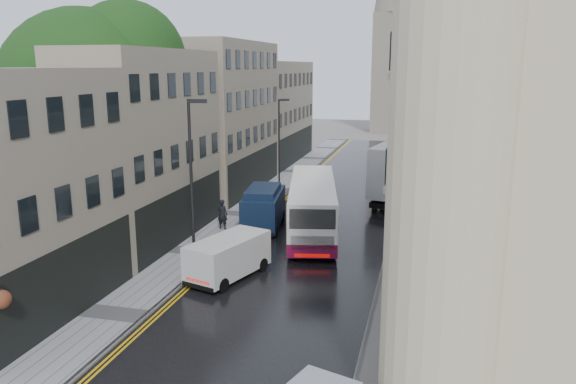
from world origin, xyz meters
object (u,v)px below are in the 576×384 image
at_px(navy_van, 243,213).
at_px(lamp_post_near, 192,187).
at_px(tree_far, 187,117).
at_px(pedestrian, 222,214).
at_px(cream_bus, 291,221).
at_px(lamp_post_far, 279,148).
at_px(white_van, 192,264).
at_px(tree_near, 88,124).
at_px(white_lorry, 376,176).

bearing_deg(navy_van, lamp_post_near, -101.78).
relative_size(tree_far, pedestrian, 6.52).
xyz_separation_m(cream_bus, navy_van, (-3.43, 1.77, -0.22)).
relative_size(cream_bus, lamp_post_far, 1.55).
height_order(white_van, lamp_post_near, lamp_post_near).
bearing_deg(pedestrian, lamp_post_near, 106.05).
bearing_deg(lamp_post_far, white_van, -104.06).
distance_m(tree_near, navy_van, 10.36).
height_order(tree_near, tree_far, tree_near).
bearing_deg(navy_van, pedestrian, 150.84).
xyz_separation_m(tree_near, pedestrian, (6.62, 3.67, -5.87)).
height_order(navy_van, pedestrian, navy_van).
relative_size(white_van, pedestrian, 2.40).
xyz_separation_m(cream_bus, white_lorry, (3.72, 10.83, 0.68)).
height_order(cream_bus, lamp_post_near, lamp_post_near).
bearing_deg(white_lorry, tree_near, -130.90).
bearing_deg(tree_near, cream_bus, 6.34).
height_order(white_van, pedestrian, white_van).
relative_size(tree_far, navy_van, 2.30).
bearing_deg(white_van, lamp_post_far, 109.96).
distance_m(navy_van, pedestrian, 1.73).
xyz_separation_m(tree_near, lamp_post_near, (7.75, -3.37, -2.58)).
xyz_separation_m(white_lorry, lamp_post_near, (-7.60, -15.50, 2.06)).
xyz_separation_m(white_van, navy_van, (-0.21, 8.19, 0.34)).
bearing_deg(white_van, white_lorry, 85.81).
bearing_deg(lamp_post_near, white_van, -75.61).
relative_size(white_lorry, pedestrian, 4.55).
distance_m(tree_far, pedestrian, 12.39).
height_order(cream_bus, lamp_post_far, lamp_post_far).
distance_m(pedestrian, lamp_post_near, 7.86).
bearing_deg(cream_bus, tree_near, 174.76).
relative_size(cream_bus, white_lorry, 1.35).
xyz_separation_m(tree_far, cream_bus, (11.33, -11.71, -4.61)).
relative_size(tree_far, lamp_post_near, 1.47).
height_order(tree_near, pedestrian, tree_near).
distance_m(cream_bus, white_van, 7.21).
bearing_deg(navy_van, white_lorry, 43.91).
xyz_separation_m(tree_near, cream_bus, (11.63, 1.29, -5.32)).
height_order(tree_far, white_lorry, tree_far).
bearing_deg(lamp_post_far, pedestrian, -112.43).
height_order(tree_near, navy_van, tree_near).
relative_size(cream_bus, white_van, 2.56).
xyz_separation_m(navy_van, lamp_post_far, (-0.52, 10.51, 2.50)).
distance_m(cream_bus, pedestrian, 5.58).
xyz_separation_m(tree_far, white_van, (8.11, -18.13, -5.17)).
bearing_deg(tree_far, navy_van, -51.53).
xyz_separation_m(pedestrian, lamp_post_near, (1.13, -7.05, 3.29)).
relative_size(cream_bus, pedestrian, 6.15).
xyz_separation_m(lamp_post_near, lamp_post_far, (-0.07, 16.94, -0.46)).
xyz_separation_m(white_lorry, navy_van, (-7.15, -9.06, -0.90)).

